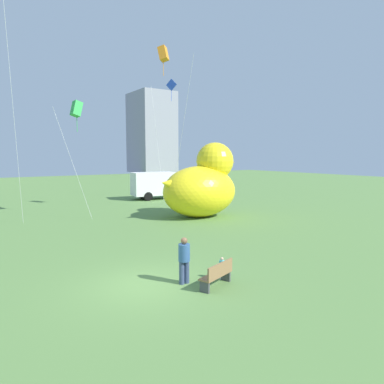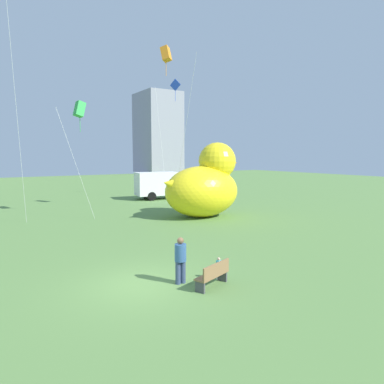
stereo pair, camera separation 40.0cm
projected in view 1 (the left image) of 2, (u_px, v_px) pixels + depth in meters
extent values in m
plane|color=#5B8442|center=(146.00, 285.00, 12.68)|extent=(140.00, 140.00, 0.00)
cube|color=olive|center=(216.00, 275.00, 12.50)|extent=(1.63, 0.96, 0.06)
cube|color=olive|center=(220.00, 269.00, 12.36)|extent=(1.50, 0.59, 0.45)
cube|color=#47474C|center=(205.00, 287.00, 11.96)|extent=(0.20, 0.38, 0.39)
cube|color=#47474C|center=(226.00, 276.00, 13.09)|extent=(0.20, 0.38, 0.39)
cylinder|color=#38476B|center=(182.00, 273.00, 12.72)|extent=(0.19, 0.19, 0.84)
cylinder|color=#38476B|center=(187.00, 272.00, 12.83)|extent=(0.19, 0.19, 0.84)
cylinder|color=#33598C|center=(184.00, 253.00, 12.70)|extent=(0.42, 0.42, 0.63)
sphere|color=brown|center=(184.00, 241.00, 12.65)|extent=(0.25, 0.25, 0.25)
cylinder|color=silver|center=(221.00, 274.00, 13.23)|extent=(0.10, 0.10, 0.42)
cylinder|color=silver|center=(223.00, 273.00, 13.29)|extent=(0.10, 0.10, 0.42)
cylinder|color=#4CBFC6|center=(222.00, 264.00, 13.22)|extent=(0.21, 0.21, 0.31)
sphere|color=#D8AD8C|center=(222.00, 259.00, 13.20)|extent=(0.12, 0.12, 0.12)
ellipsoid|color=yellow|center=(200.00, 191.00, 26.45)|extent=(5.92, 4.38, 3.86)
sphere|color=yellow|center=(215.00, 161.00, 26.98)|extent=(2.88, 2.88, 2.88)
cone|color=orange|center=(228.00, 163.00, 27.71)|extent=(1.30, 1.30, 1.30)
cone|color=yellow|center=(170.00, 185.00, 24.96)|extent=(1.77, 1.54, 1.86)
cube|color=white|center=(153.00, 184.00, 37.00)|extent=(4.73, 2.92, 2.40)
cube|color=#4C4C56|center=(180.00, 186.00, 38.35)|extent=(2.04, 2.53, 1.68)
cylinder|color=black|center=(179.00, 194.00, 38.36)|extent=(1.24, 2.50, 0.90)
cylinder|color=black|center=(145.00, 195.00, 36.72)|extent=(1.24, 2.50, 0.90)
cube|color=gray|center=(152.00, 133.00, 93.57)|extent=(9.56, 11.93, 21.04)
cylinder|color=silver|center=(73.00, 164.00, 25.23)|extent=(2.18, 1.43, 8.12)
cube|color=green|center=(76.00, 109.00, 26.08)|extent=(0.97, 0.83, 1.28)
cylinder|color=green|center=(77.00, 121.00, 26.17)|extent=(0.04, 0.04, 1.60)
cylinder|color=silver|center=(182.00, 135.00, 29.30)|extent=(0.16, 3.51, 12.66)
cube|color=orange|center=(163.00, 54.00, 27.61)|extent=(0.89, 1.14, 1.30)
cylinder|color=orange|center=(163.00, 65.00, 27.71)|extent=(0.04, 0.04, 1.60)
cylinder|color=silver|center=(10.00, 75.00, 21.62)|extent=(1.06, 3.25, 19.26)
cylinder|color=silver|center=(157.00, 142.00, 37.00)|extent=(0.41, 3.34, 12.11)
cube|color=blue|center=(171.00, 85.00, 37.11)|extent=(0.74, 1.10, 1.27)
cylinder|color=blue|center=(171.00, 93.00, 37.21)|extent=(0.04, 0.04, 1.60)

